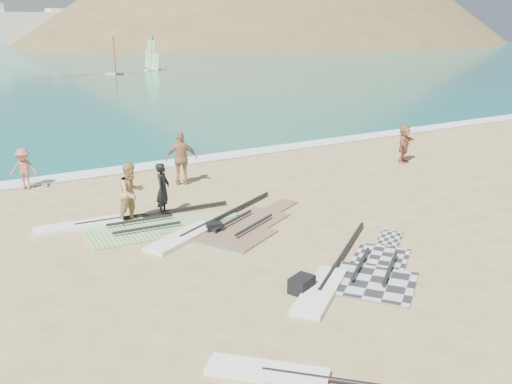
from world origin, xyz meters
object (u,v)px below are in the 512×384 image
rig_orange (222,228)px  person_wetsuit (163,189)px  beachgoer_left (131,193)px  beachgoer_mid (24,169)px  gear_bag_far (214,227)px  rig_grey (353,274)px  beachgoer_back (182,159)px  gear_bag_near (302,284)px  beachgoer_right (404,143)px  rig_green (124,225)px

rig_orange → person_wetsuit: size_ratio=3.60×
beachgoer_left → beachgoer_mid: size_ratio=1.22×
gear_bag_far → rig_grey: bearing=-72.3°
rig_grey → beachgoer_left: 7.19m
beachgoer_mid → beachgoer_back: beachgoer_back is taller
rig_orange → gear_bag_far: size_ratio=13.34×
gear_bag_near → beachgoer_right: bearing=34.9°
rig_grey → beachgoer_back: bearing=53.9°
rig_grey → beachgoer_right: beachgoer_right is taller
rig_orange → gear_bag_far: (-0.25, -0.03, 0.08)m
beachgoer_left → rig_green: bearing=-165.1°
beachgoer_right → rig_green: bearing=156.4°
rig_grey → rig_orange: (-1.16, 4.43, 0.00)m
beachgoer_left → rig_grey: bearing=-81.3°
rig_orange → rig_grey: bearing=-103.0°
gear_bag_near → person_wetsuit: bearing=94.6°
gear_bag_near → beachgoer_right: (10.97, 7.67, 0.65)m
rig_grey → rig_orange: 4.58m
person_wetsuit → beachgoer_mid: person_wetsuit is taller
rig_grey → beachgoer_right: (9.46, 7.66, 0.78)m
rig_orange → person_wetsuit: (-0.89, 2.13, 0.78)m
gear_bag_far → beachgoer_left: size_ratio=0.24×
gear_bag_far → beachgoer_back: beachgoer_back is taller
beachgoer_left → beachgoer_mid: beachgoer_left is taller
gear_bag_far → beachgoer_right: (10.86, 3.25, 0.70)m
gear_bag_near → beachgoer_back: 9.59m
rig_green → rig_orange: (2.34, -1.74, 0.00)m
beachgoer_mid → beachgoer_back: 5.62m
beachgoer_left → beachgoer_back: (3.01, 3.02, 0.06)m
gear_bag_near → rig_grey: bearing=0.4°
rig_green → beachgoer_mid: bearing=111.2°
person_wetsuit → beachgoer_right: (11.51, 1.09, -0.00)m
rig_green → rig_orange: bearing=-32.0°
beachgoer_left → beachgoer_mid: bearing=93.8°
rig_grey → beachgoer_mid: (-5.19, 11.83, 0.71)m
rig_grey → beachgoer_left: beachgoer_left is taller
rig_grey → person_wetsuit: person_wetsuit is taller
gear_bag_near → person_wetsuit: size_ratio=0.34×
beachgoer_left → beachgoer_back: 4.26m
rig_green → rig_grey: bearing=-55.8°
person_wetsuit → beachgoer_left: size_ratio=0.90×
rig_green → beachgoer_right: (12.96, 1.48, 0.78)m
rig_green → gear_bag_near: bearing=-67.6°
beachgoer_right → gear_bag_near: bearing=-175.2°
rig_orange → gear_bag_near: bearing=-122.2°
rig_green → beachgoer_left: 0.98m
beachgoer_back → person_wetsuit: bearing=76.2°
gear_bag_near → person_wetsuit: (-0.53, 6.58, 0.65)m
rig_green → rig_orange: same height
rig_grey → beachgoer_back: size_ratio=2.79×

